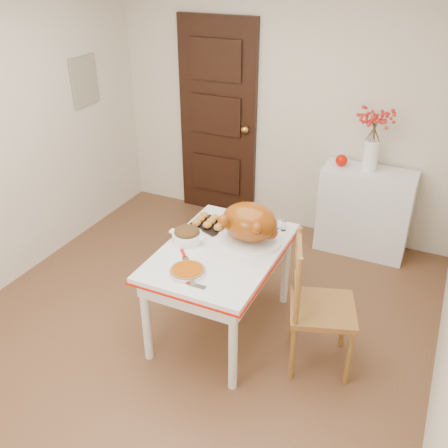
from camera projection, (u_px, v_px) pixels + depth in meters
The scene contains 17 objects.
floor at pixel (190, 332), 3.91m from camera, with size 3.50×4.00×0.00m, color brown.
wall_back at pixel (284, 107), 4.89m from camera, with size 3.50×0.00×2.50m, color beige.
door_back at pixel (218, 121), 5.23m from camera, with size 0.85×0.06×2.06m, color black.
photo_board at pixel (84, 81), 4.77m from camera, with size 0.03×0.35×0.45m, color tan.
sideboard at pixel (364, 212), 4.77m from camera, with size 0.83×0.37×0.83m, color white.
kitchen_table at pixel (221, 290), 3.79m from camera, with size 0.82×1.20×0.72m, color silver, non-canonical shape.
chair_oak at pixel (323, 306), 3.40m from camera, with size 0.44×0.44×0.98m, color brown, non-canonical shape.
berry_vase at pixel (373, 140), 4.43m from camera, with size 0.30×0.30×0.59m, color white, non-canonical shape.
apple at pixel (341, 160), 4.64m from camera, with size 0.11×0.11×0.11m, color #B81100.
turkey_platter at pixel (249, 224), 3.63m from camera, with size 0.48×0.38×0.30m, color #8B4407, non-canonical shape.
pumpkin_pie at pixel (187, 270), 3.33m from camera, with size 0.24×0.24×0.05m, color #9A4005.
stuffing_dish at pixel (187, 235), 3.68m from camera, with size 0.28×0.22×0.11m, color #392209, non-canonical shape.
rolls_tray at pixel (211, 222), 3.89m from camera, with size 0.26×0.21×0.07m, color #A86724, non-canonical shape.
pie_server at pixel (190, 284), 3.23m from camera, with size 0.22×0.06×0.01m, color silver, non-canonical shape.
carving_knife at pixel (186, 260), 3.48m from camera, with size 0.28×0.07×0.01m, color silver, non-canonical shape.
drinking_glass at pixel (251, 213), 3.97m from camera, with size 0.07×0.07×0.12m, color white.
shaker_pair at pixel (280, 224), 3.84m from camera, with size 0.10×0.04×0.10m, color white, non-canonical shape.
Camera 1 is at (1.52, -2.61, 2.62)m, focal length 40.47 mm.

